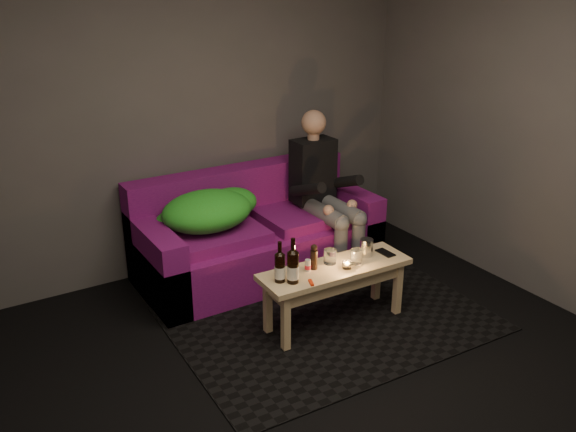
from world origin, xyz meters
name	(u,v)px	position (x,y,z in m)	size (l,w,h in m)	color
floor	(354,410)	(0.00, 0.00, 0.00)	(4.50, 4.50, 0.00)	black
room	(312,106)	(0.00, 0.47, 1.64)	(4.50, 4.50, 4.50)	silver
rug	(330,319)	(0.45, 0.87, 0.00)	(2.15, 1.57, 0.01)	black
sofa	(256,238)	(0.38, 1.82, 0.30)	(1.92, 0.86, 0.83)	#640D63
green_blanket	(210,210)	(-0.01, 1.81, 0.62)	(0.84, 0.58, 0.29)	green
person	(324,189)	(0.93, 1.66, 0.66)	(0.35, 0.80, 1.28)	black
coffee_table	(335,277)	(0.45, 0.82, 0.36)	(1.09, 0.38, 0.44)	tan
beer_bottle_a	(280,267)	(0.02, 0.83, 0.54)	(0.07, 0.07, 0.28)	black
beer_bottle_b	(293,266)	(0.08, 0.78, 0.55)	(0.08, 0.08, 0.31)	black
salt_shaker	(308,265)	(0.25, 0.86, 0.48)	(0.04, 0.04, 0.08)	silver
pepper_mill	(314,260)	(0.30, 0.87, 0.51)	(0.05, 0.05, 0.13)	black
tumbler_back	(330,256)	(0.45, 0.88, 0.49)	(0.09, 0.09, 0.10)	white
tealight	(347,265)	(0.50, 0.76, 0.46)	(0.06, 0.06, 0.05)	white
tumbler_front	(356,256)	(0.60, 0.78, 0.49)	(0.08, 0.08, 0.10)	white
steel_cup	(366,248)	(0.73, 0.84, 0.50)	(0.09, 0.09, 0.13)	#AFB1B6
smartphone	(385,253)	(0.87, 0.80, 0.44)	(0.07, 0.15, 0.01)	black
red_lighter	(311,283)	(0.17, 0.70, 0.45)	(0.02, 0.08, 0.01)	red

